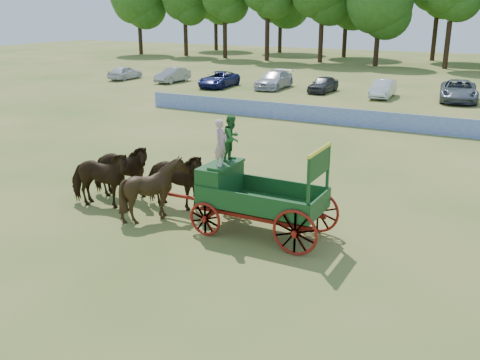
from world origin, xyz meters
name	(u,v)px	position (x,y,z in m)	size (l,w,h in m)	color
ground	(173,227)	(0.00, 0.00, 0.00)	(160.00, 160.00, 0.00)	#9E8947
horse_lead_left	(99,179)	(-3.33, 0.37, 1.05)	(1.14, 2.49, 2.11)	#321F0D
horse_lead_right	(120,171)	(-3.33, 1.47, 1.05)	(1.14, 2.49, 2.11)	#321F0D
horse_wheel_left	(155,189)	(-0.93, 0.37, 1.06)	(1.70, 1.92, 2.11)	#321F0D
horse_wheel_right	(174,180)	(-0.93, 1.47, 1.05)	(1.14, 2.49, 2.11)	#321F0D
farm_dray	(242,183)	(2.05, 0.94, 1.58)	(6.00, 2.00, 3.61)	maroon
sponsor_banner	(327,115)	(-1.00, 18.00, 0.53)	(26.00, 0.08, 1.05)	#1F3DAA
parked_cars	(321,84)	(-5.79, 30.07, 0.73)	(37.57, 7.50, 1.59)	silver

